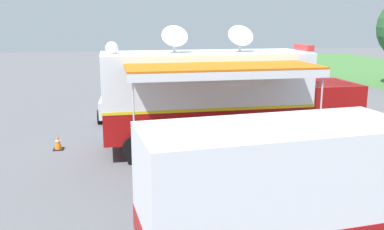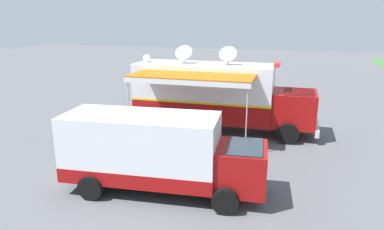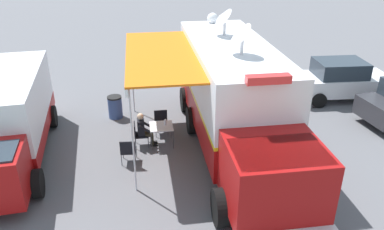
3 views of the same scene
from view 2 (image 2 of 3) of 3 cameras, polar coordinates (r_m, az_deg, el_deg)
ground_plane at (r=19.05m, az=1.89°, el=-2.14°), size 100.00×100.00×0.00m
lot_stripe at (r=21.73m, az=1.61°, el=0.12°), size 0.18×4.80×0.01m
command_truck at (r=18.35m, az=4.18°, el=3.43°), size 4.95×9.52×4.53m
folding_table at (r=16.58m, az=0.40°, el=-2.43°), size 0.81×0.81×0.73m
water_bottle at (r=16.69m, az=0.36°, el=-1.72°), size 0.07×0.07×0.22m
folding_chair_at_table at (r=15.91m, az=-0.43°, el=-3.82°), size 0.49×0.49×0.87m
folding_chair_beside_table at (r=16.91m, az=-2.33°, el=-2.64°), size 0.49×0.49×0.87m
folding_chair_spare_by_truck at (r=15.32m, az=3.15°, el=-4.62°), size 0.51×0.51×0.87m
seated_responder at (r=16.03m, az=-0.23°, el=-3.14°), size 0.66×0.56×1.25m
trash_bin at (r=15.99m, az=-9.76°, el=-4.17°), size 0.57×0.57×0.91m
traffic_cone at (r=21.56m, az=-11.15°, el=0.46°), size 0.36×0.36×0.58m
support_truck at (r=11.93m, az=-5.83°, el=-6.22°), size 2.85×6.97×2.70m
car_behind_truck at (r=25.89m, az=5.79°, el=4.56°), size 4.40×2.44×1.76m
car_far_corner at (r=24.96m, az=-1.10°, el=4.23°), size 4.27×2.15×1.76m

